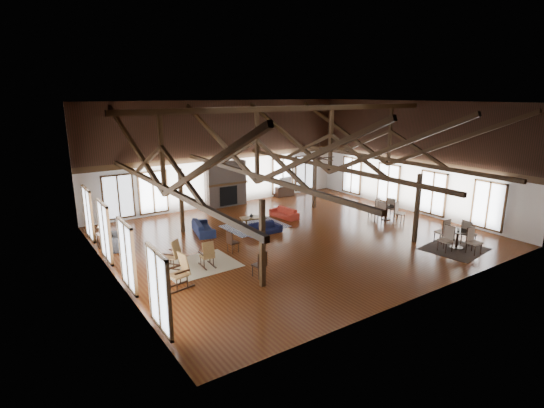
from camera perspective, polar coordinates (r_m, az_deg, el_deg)
floor at (r=19.55m, az=3.07°, el=-4.39°), size 16.00×16.00×0.00m
ceiling at (r=18.47m, az=3.33°, el=13.48°), size 16.00×14.00×0.02m
wall_back at (r=24.65m, az=-6.71°, el=6.71°), size 16.00×0.02×6.00m
wall_front at (r=13.98m, az=20.72°, el=-0.30°), size 16.00×0.02×6.00m
wall_left at (r=15.43m, az=-21.26°, el=1.00°), size 0.02×14.00×6.00m
wall_right at (r=24.39m, az=18.47°, el=5.97°), size 0.02×14.00×6.00m
roof_truss at (r=18.62m, az=3.24°, el=7.40°), size 15.60×14.07×3.14m
post_grid at (r=19.10m, az=3.13°, el=-0.07°), size 8.16×7.16×3.05m
fireplace at (r=24.66m, az=-6.24°, el=2.69°), size 2.50×0.69×2.60m
ceiling_fan at (r=18.20m, az=6.40°, el=6.22°), size 1.60×1.60×0.75m
sofa_navy_front at (r=19.90m, az=-1.10°, el=-3.27°), size 1.72×0.73×0.49m
sofa_navy_left at (r=20.18m, az=-9.22°, el=-3.10°), size 2.06×1.16×0.57m
sofa_orange at (r=22.41m, az=1.63°, el=-1.20°), size 1.77×0.87×0.50m
coffee_table at (r=20.90m, az=-2.55°, el=-1.92°), size 1.33×0.86×0.47m
vase at (r=20.86m, az=-2.79°, el=-1.51°), size 0.23×0.23×0.20m
armchair at (r=18.99m, az=-20.13°, el=-4.81°), size 1.34×1.29×0.68m
side_table_lamp at (r=19.52m, az=-21.79°, el=-4.15°), size 0.45×0.45×1.15m
rocking_chair_a at (r=16.41m, az=-13.04°, el=-6.66°), size 0.88×0.95×1.10m
rocking_chair_b at (r=16.24m, az=-8.64°, el=-6.79°), size 0.48×0.82×1.03m
rocking_chair_c at (r=14.77m, az=-12.13°, el=-8.83°), size 1.01×0.65×1.22m
side_chair_a at (r=17.51m, az=-5.51°, el=-4.89°), size 0.44×0.44×0.92m
side_chair_b at (r=15.18m, az=-1.53°, el=-7.87°), size 0.47×0.47×0.97m
cafe_table_near at (r=19.59m, az=23.67°, el=-3.94°), size 2.08×2.08×1.08m
cafe_table_far at (r=22.81m, az=15.13°, el=-0.77°), size 1.97×1.97×1.00m
cup_near at (r=19.51m, az=23.80°, el=-3.15°), size 0.15×0.15×0.09m
cup_far at (r=22.77m, az=15.41°, el=-0.12°), size 0.13×0.13×0.09m
tv_console at (r=27.09m, az=1.64°, el=1.76°), size 1.27×0.48×0.64m
television at (r=26.98m, az=1.71°, el=3.04°), size 1.05×0.25×0.60m
rug_tan at (r=16.63m, az=-9.74°, el=-8.09°), size 2.86×2.29×0.01m
rug_navy at (r=21.01m, az=-2.29°, el=-2.99°), size 3.01×2.31×0.01m
rug_dark at (r=19.60m, az=23.32°, el=-5.55°), size 2.66×2.47×0.01m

